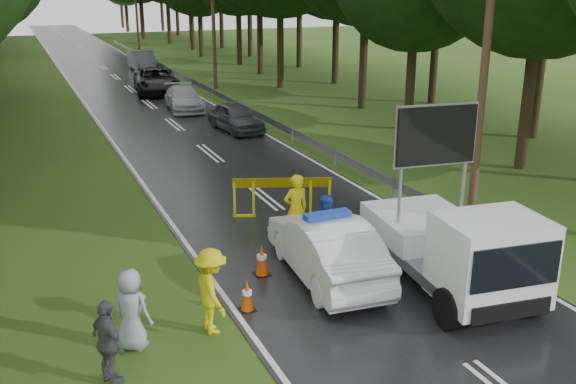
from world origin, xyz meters
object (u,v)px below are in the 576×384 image
officer (296,209)px  queue_car_fourth (142,61)px  civilian (328,230)px  barrier (282,188)px  queue_car_first (236,117)px  queue_car_second (184,98)px  police_sedan (327,248)px  work_truck (458,247)px  queue_car_third (156,81)px

officer → queue_car_fourth: (3.20, 36.93, -0.19)m
civilian → officer: bearing=100.4°
barrier → queue_car_first: queue_car_first is taller
civilian → queue_car_first: civilian is taller
barrier → queue_car_fourth: (2.77, 34.96, -0.15)m
queue_car_second → queue_car_fourth: size_ratio=0.94×
barrier → queue_car_first: size_ratio=0.72×
officer → queue_car_first: size_ratio=0.50×
police_sedan → barrier: (0.64, 4.20, 0.17)m
work_truck → barrier: work_truck is taller
work_truck → civilian: size_ratio=2.94×
police_sedan → barrier: size_ratio=1.68×
barrier → queue_car_fourth: bearing=106.1°
work_truck → queue_car_third: 29.80m
police_sedan → queue_car_second: police_sedan is taller
barrier → officer: bearing=-81.7°
civilian → queue_car_third: bearing=90.5°
work_truck → queue_car_second: 23.59m
work_truck → barrier: 6.24m
queue_car_second → barrier: bearing=-89.9°
barrier → queue_car_first: (2.52, 11.58, -0.26)m
queue_car_second → queue_car_third: size_ratio=0.78×
queue_car_first → queue_car_second: queue_car_first is taller
officer → queue_car_second: (2.04, 19.55, -0.32)m
civilian → queue_car_second: bearing=89.0°
police_sedan → queue_car_fourth: size_ratio=0.99×
work_truck → queue_car_third: size_ratio=0.94×
queue_car_second → queue_car_third: bearing=96.7°
officer → civilian: officer is taller
officer → queue_car_fourth: 37.07m
barrier → officer: 2.02m
queue_car_third → queue_car_fourth: 11.24m
queue_car_second → queue_car_fourth: 17.42m
queue_car_second → police_sedan: bearing=-90.5°
officer → queue_car_fourth: officer is taller
queue_car_third → queue_car_first: bearing=-77.8°
queue_car_second → queue_car_first: bearing=-76.0°
queue_car_third → queue_car_fourth: bearing=90.5°
work_truck → queue_car_first: (0.81, 17.58, -0.43)m
work_truck → queue_car_first: bearing=94.0°
queue_car_first → queue_car_second: (-0.92, 6.00, -0.02)m
police_sedan → queue_car_third: bearing=-89.5°
work_truck → barrier: (-1.71, 6.00, -0.17)m
civilian → queue_car_third: (1.71, 27.29, -0.12)m
police_sedan → queue_car_fourth: 39.31m
civilian → queue_car_second: size_ratio=0.41×
work_truck → officer: 4.56m
officer → work_truck: bearing=115.5°
barrier → officer: officer is taller
police_sedan → queue_car_second: 21.90m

